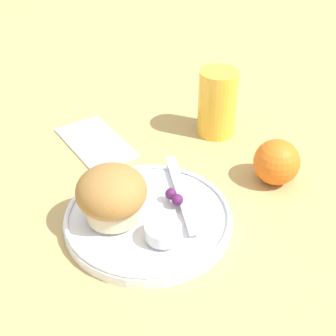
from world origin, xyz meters
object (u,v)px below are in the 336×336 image
at_px(butter_knife, 181,192).
at_px(juice_glass, 217,103).
at_px(orange_fruit, 277,162).
at_px(muffin, 112,195).

height_order(butter_knife, juice_glass, juice_glass).
xyz_separation_m(butter_knife, orange_fruit, (0.03, 0.15, 0.01)).
bearing_deg(orange_fruit, juice_glass, 174.86).
distance_m(butter_knife, juice_glass, 0.21).
bearing_deg(juice_glass, muffin, -66.36).
height_order(muffin, butter_knife, muffin).
relative_size(muffin, butter_knife, 0.56).
distance_m(muffin, butter_knife, 0.11).
xyz_separation_m(orange_fruit, juice_glass, (-0.16, 0.01, 0.02)).
height_order(muffin, orange_fruit, muffin).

